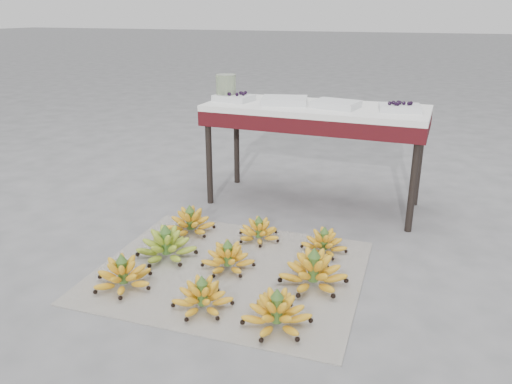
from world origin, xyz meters
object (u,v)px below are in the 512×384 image
(vendor_table, at_px, (315,117))
(tray_far_right, at_px, (400,107))
(bunch_front_left, at_px, (123,275))
(tray_right, at_px, (336,104))
(glass_jar, at_px, (226,87))
(newspaper_mat, at_px, (230,271))
(bunch_mid_right, at_px, (313,272))
(bunch_back_right, at_px, (324,243))
(bunch_back_left, at_px, (190,223))
(tray_far_left, at_px, (234,98))
(bunch_front_center, at_px, (202,297))
(bunch_back_center, at_px, (259,231))
(bunch_mid_left, at_px, (166,246))
(bunch_front_right, at_px, (277,313))
(bunch_mid_center, at_px, (228,258))
(tray_left, at_px, (285,100))

(vendor_table, height_order, tray_far_right, tray_far_right)
(bunch_front_left, xyz_separation_m, tray_right, (0.66, 1.30, 0.61))
(glass_jar, bearing_deg, newspaper_mat, -65.43)
(bunch_mid_right, xyz_separation_m, glass_jar, (-0.87, 0.99, 0.66))
(bunch_mid_right, bearing_deg, bunch_back_right, 92.63)
(bunch_back_left, bearing_deg, bunch_front_left, -110.55)
(vendor_table, distance_m, tray_far_left, 0.54)
(bunch_front_center, xyz_separation_m, bunch_mid_right, (0.39, 0.35, 0.01))
(tray_far_left, bearing_deg, bunch_back_center, -56.69)
(bunch_mid_left, distance_m, bunch_mid_right, 0.77)
(bunch_front_right, bearing_deg, bunch_front_left, 161.88)
(bunch_mid_center, relative_size, vendor_table, 0.21)
(bunch_front_right, distance_m, tray_far_left, 1.65)
(bunch_mid_right, bearing_deg, tray_far_left, 126.57)
(bunch_mid_right, bearing_deg, glass_jar, 128.19)
(bunch_mid_right, bearing_deg, newspaper_mat, 178.64)
(bunch_back_center, relative_size, tray_far_right, 1.07)
(bunch_back_left, xyz_separation_m, bunch_back_right, (0.77, 0.03, -0.01))
(bunch_front_left, bearing_deg, bunch_back_left, 113.55)
(tray_far_left, bearing_deg, bunch_mid_left, -87.63)
(bunch_mid_center, bearing_deg, tray_right, 79.36)
(bunch_front_right, height_order, tray_far_left, tray_far_left)
(bunch_back_right, bearing_deg, glass_jar, 147.99)
(bunch_front_right, bearing_deg, bunch_back_left, 122.59)
(bunch_front_left, distance_m, bunch_back_left, 0.64)
(bunch_back_center, bearing_deg, tray_right, 79.02)
(newspaper_mat, xyz_separation_m, bunch_front_right, (0.36, -0.35, 0.06))
(bunch_front_left, bearing_deg, bunch_mid_center, 64.68)
(bunch_front_right, height_order, bunch_back_left, bunch_front_right)
(vendor_table, bearing_deg, bunch_mid_left, -115.90)
(bunch_front_left, xyz_separation_m, tray_far_right, (1.03, 1.33, 0.61))
(newspaper_mat, height_order, bunch_mid_left, bunch_mid_left)
(bunch_mid_center, relative_size, tray_far_right, 1.08)
(vendor_table, distance_m, tray_left, 0.22)
(glass_jar, bearing_deg, bunch_back_center, -53.58)
(bunch_back_center, relative_size, tray_left, 0.88)
(bunch_mid_right, height_order, glass_jar, glass_jar)
(bunch_back_center, relative_size, tray_right, 0.96)
(bunch_mid_left, distance_m, vendor_table, 1.23)
(bunch_mid_right, height_order, bunch_back_center, bunch_mid_right)
(bunch_front_right, height_order, tray_right, tray_right)
(bunch_front_right, relative_size, bunch_back_right, 1.32)
(bunch_front_left, relative_size, bunch_front_right, 1.05)
(bunch_mid_center, bearing_deg, glass_jar, 119.65)
(bunch_front_right, bearing_deg, vendor_table, 84.00)
(bunch_mid_right, distance_m, bunch_back_center, 0.54)
(tray_right, bearing_deg, vendor_table, 165.84)
(tray_far_left, height_order, tray_far_right, same)
(tray_far_left, xyz_separation_m, tray_far_right, (1.03, 0.02, -0.00))
(bunch_mid_center, relative_size, bunch_back_center, 1.01)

